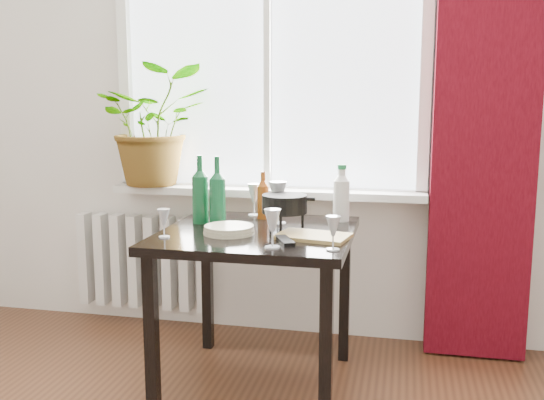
% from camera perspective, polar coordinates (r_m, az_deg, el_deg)
% --- Properties ---
extents(window, '(1.72, 0.08, 1.62)m').
position_cam_1_polar(window, '(3.36, -0.34, 14.15)').
color(window, white).
rests_on(window, ground).
extents(windowsill, '(1.72, 0.20, 0.04)m').
position_cam_1_polar(windowsill, '(3.32, -0.60, 0.78)').
color(windowsill, silver).
rests_on(windowsill, ground).
extents(curtain, '(0.50, 0.12, 2.56)m').
position_cam_1_polar(curtain, '(3.19, 19.51, 8.41)').
color(curtain, '#3C050D').
rests_on(curtain, ground).
extents(radiator, '(0.80, 0.10, 0.55)m').
position_cam_1_polar(radiator, '(3.67, -12.00, -5.67)').
color(radiator, silver).
rests_on(radiator, ground).
extents(table, '(0.85, 0.85, 0.74)m').
position_cam_1_polar(table, '(2.75, -1.39, -4.74)').
color(table, black).
rests_on(table, ground).
extents(potted_plant, '(0.76, 0.72, 0.67)m').
position_cam_1_polar(potted_plant, '(3.48, -10.95, 6.91)').
color(potted_plant, '#2A741F').
rests_on(potted_plant, windowsill).
extents(wine_bottle_left, '(0.08, 0.08, 0.33)m').
position_cam_1_polar(wine_bottle_left, '(2.89, -6.78, 1.06)').
color(wine_bottle_left, '#0D4622').
rests_on(wine_bottle_left, table).
extents(wine_bottle_right, '(0.08, 0.08, 0.33)m').
position_cam_1_polar(wine_bottle_right, '(2.84, -5.16, 0.91)').
color(wine_bottle_right, '#0D4825').
rests_on(wine_bottle_right, table).
extents(bottle_amber, '(0.07, 0.07, 0.24)m').
position_cam_1_polar(bottle_amber, '(2.98, -0.85, 0.48)').
color(bottle_amber, '#76330D').
rests_on(bottle_amber, table).
extents(cleaning_bottle, '(0.10, 0.10, 0.28)m').
position_cam_1_polar(cleaning_bottle, '(2.94, 6.55, 0.68)').
color(cleaning_bottle, silver).
rests_on(cleaning_bottle, table).
extents(wineglass_front_right, '(0.08, 0.08, 0.16)m').
position_cam_1_polar(wineglass_front_right, '(2.39, 0.04, -2.67)').
color(wineglass_front_right, silver).
rests_on(wineglass_front_right, table).
extents(wineglass_far_right, '(0.08, 0.08, 0.14)m').
position_cam_1_polar(wineglass_far_right, '(2.37, 5.77, -3.10)').
color(wineglass_far_right, '#B0B7BE').
rests_on(wineglass_far_right, table).
extents(wineglass_back_center, '(0.12, 0.12, 0.21)m').
position_cam_1_polar(wineglass_back_center, '(2.86, 0.55, -0.19)').
color(wineglass_back_center, silver).
rests_on(wineglass_back_center, table).
extents(wineglass_back_left, '(0.07, 0.07, 0.17)m').
position_cam_1_polar(wineglass_back_left, '(3.06, -1.68, 0.06)').
color(wineglass_back_left, silver).
rests_on(wineglass_back_left, table).
extents(wineglass_front_left, '(0.06, 0.06, 0.13)m').
position_cam_1_polar(wineglass_front_left, '(2.62, -10.14, -2.15)').
color(wineglass_front_left, silver).
rests_on(wineglass_front_left, table).
extents(plate_stack, '(0.27, 0.27, 0.04)m').
position_cam_1_polar(plate_stack, '(2.66, -4.07, -2.80)').
color(plate_stack, beige).
rests_on(plate_stack, table).
extents(fondue_pot, '(0.26, 0.23, 0.16)m').
position_cam_1_polar(fondue_pot, '(2.74, 1.19, -1.14)').
color(fondue_pot, black).
rests_on(fondue_pot, table).
extents(tv_remote, '(0.11, 0.16, 0.02)m').
position_cam_1_polar(tv_remote, '(2.50, 1.21, -3.85)').
color(tv_remote, black).
rests_on(tv_remote, table).
extents(cutting_board, '(0.33, 0.25, 0.02)m').
position_cam_1_polar(cutting_board, '(2.58, 3.90, -3.42)').
color(cutting_board, '#A68B4B').
rests_on(cutting_board, table).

